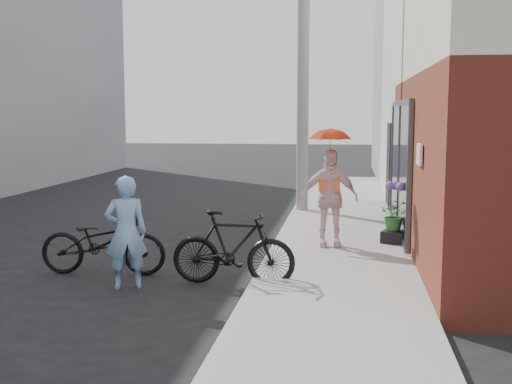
% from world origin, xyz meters
% --- Properties ---
extents(ground, '(80.00, 80.00, 0.00)m').
position_xyz_m(ground, '(0.00, 0.00, 0.00)').
color(ground, black).
rests_on(ground, ground).
extents(sidewalk, '(2.20, 24.00, 0.12)m').
position_xyz_m(sidewalk, '(2.10, 2.00, 0.06)').
color(sidewalk, '#999994').
rests_on(sidewalk, ground).
extents(curb, '(0.12, 24.00, 0.12)m').
position_xyz_m(curb, '(0.94, 2.00, 0.06)').
color(curb, '#9E9E99').
rests_on(curb, ground).
extents(east_building_far, '(8.00, 8.00, 7.00)m').
position_xyz_m(east_building_far, '(7.20, 16.00, 3.50)').
color(east_building_far, gray).
rests_on(east_building_far, ground).
extents(utility_pole, '(0.28, 0.28, 7.00)m').
position_xyz_m(utility_pole, '(1.10, 6.00, 3.50)').
color(utility_pole, '#9E9E99').
rests_on(utility_pole, ground).
extents(officer, '(0.67, 0.56, 1.56)m').
position_xyz_m(officer, '(-0.81, -0.78, 0.78)').
color(officer, '#7BA9DC').
rests_on(officer, ground).
extents(bike_left, '(1.92, 0.78, 0.99)m').
position_xyz_m(bike_left, '(-1.42, -0.10, 0.49)').
color(bike_left, black).
rests_on(bike_left, ground).
extents(bike_right, '(1.76, 0.53, 1.05)m').
position_xyz_m(bike_right, '(0.60, -0.39, 0.52)').
color(bike_right, black).
rests_on(bike_right, ground).
extents(kimono_woman, '(1.02, 0.53, 1.67)m').
position_xyz_m(kimono_woman, '(1.86, 1.89, 0.95)').
color(kimono_woman, silver).
rests_on(kimono_woman, sidewalk).
extents(parasol, '(0.71, 0.71, 0.63)m').
position_xyz_m(parasol, '(1.86, 1.89, 2.10)').
color(parasol, '#E5411B').
rests_on(parasol, kimono_woman).
extents(planter, '(0.51, 0.51, 0.21)m').
position_xyz_m(planter, '(3.00, 2.34, 0.22)').
color(planter, black).
rests_on(planter, sidewalk).
extents(potted_plant, '(0.51, 0.44, 0.57)m').
position_xyz_m(potted_plant, '(3.00, 2.34, 0.61)').
color(potted_plant, '#32702C').
rests_on(potted_plant, planter).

